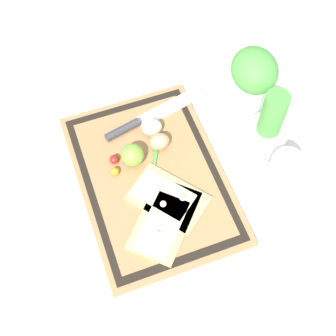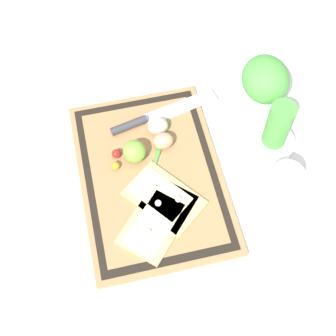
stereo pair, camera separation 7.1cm
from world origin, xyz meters
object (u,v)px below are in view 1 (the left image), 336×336
at_px(egg_brown, 159,141).
at_px(herb_glass, 252,79).
at_px(egg_pink, 152,127).
at_px(lime, 133,155).
at_px(knife, 140,121).
at_px(cherry_tomato_yellow, 115,172).
at_px(pizza_slice_near, 164,221).
at_px(pizza_slice_far, 167,197).
at_px(herb_pot, 267,128).
at_px(cherry_tomato_red, 114,159).
at_px(sauce_jar, 284,173).

distance_m(egg_brown, herb_glass, 0.29).
distance_m(egg_pink, lime, 0.10).
distance_m(knife, lime, 0.12).
distance_m(lime, cherry_tomato_yellow, 0.06).
distance_m(pizza_slice_near, knife, 0.29).
distance_m(pizza_slice_far, herb_pot, 0.31).
bearing_deg(cherry_tomato_red, cherry_tomato_yellow, -13.07).
distance_m(egg_pink, sauce_jar, 0.36).
height_order(pizza_slice_near, cherry_tomato_yellow, pizza_slice_near).
xyz_separation_m(egg_brown, herb_pot, (0.07, 0.27, 0.03)).
distance_m(lime, cherry_tomato_red, 0.05).
relative_size(knife, sauce_jar, 2.76).
xyz_separation_m(cherry_tomato_red, sauce_jar, (0.19, 0.38, 0.02)).
xyz_separation_m(pizza_slice_near, pizza_slice_far, (-0.06, 0.03, 0.00)).
relative_size(cherry_tomato_red, sauce_jar, 0.21).
xyz_separation_m(egg_pink, lime, (0.07, -0.08, 0.01)).
xyz_separation_m(pizza_slice_far, sauce_jar, (0.05, 0.29, 0.03)).
bearing_deg(cherry_tomato_red, pizza_slice_near, 17.52).
distance_m(pizza_slice_far, knife, 0.24).
bearing_deg(cherry_tomato_red, egg_pink, 113.68).
relative_size(pizza_slice_far, cherry_tomato_red, 9.17).
height_order(egg_brown, cherry_tomato_red, egg_brown).
relative_size(cherry_tomato_red, herb_glass, 0.11).
distance_m(cherry_tomato_yellow, sauce_jar, 0.42).
relative_size(egg_brown, cherry_tomato_red, 2.28).
bearing_deg(lime, herb_glass, 100.22).
distance_m(knife, egg_brown, 0.09).
height_order(pizza_slice_far, herb_glass, herb_glass).
distance_m(pizza_slice_near, cherry_tomato_yellow, 0.18).
bearing_deg(sauce_jar, knife, -135.54).
bearing_deg(herb_glass, egg_pink, -90.97).
distance_m(egg_pink, herb_glass, 0.29).
bearing_deg(herb_pot, cherry_tomato_yellow, -95.02).
xyz_separation_m(egg_pink, cherry_tomato_yellow, (0.09, -0.13, -0.01)).
bearing_deg(knife, pizza_slice_far, -1.78).
distance_m(pizza_slice_near, herb_glass, 0.43).
bearing_deg(pizza_slice_near, egg_pink, 167.08).
bearing_deg(knife, egg_brown, 16.13).
relative_size(knife, cherry_tomato_yellow, 14.47).
bearing_deg(cherry_tomato_red, egg_brown, 92.50).
relative_size(pizza_slice_near, egg_brown, 4.25).
bearing_deg(lime, sauce_jar, 61.77).
distance_m(lime, sauce_jar, 0.38).
bearing_deg(cherry_tomato_yellow, cherry_tomato_red, 166.93).
bearing_deg(pizza_slice_far, knife, 178.22).
relative_size(egg_pink, herb_glass, 0.25).
height_order(egg_pink, herb_glass, herb_glass).
bearing_deg(herb_pot, egg_pink, -114.41).
relative_size(pizza_slice_far, knife, 0.70).
relative_size(pizza_slice_near, knife, 0.74).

